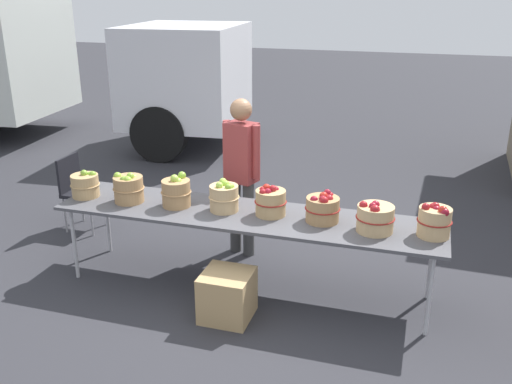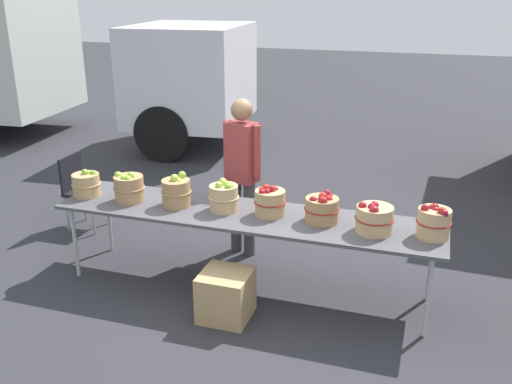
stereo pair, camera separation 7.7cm
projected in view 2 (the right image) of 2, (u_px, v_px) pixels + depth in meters
The scene contains 14 objects.
ground_plane at pixel (246, 287), 5.35m from camera, with size 40.00×40.00×0.00m, color #2D2D33.
market_table at pixel (246, 217), 5.11m from camera, with size 3.50×0.76×0.75m.
apple_basket_green_0 at pixel (86, 184), 5.49m from camera, with size 0.28×0.28×0.27m.
apple_basket_green_1 at pixel (129, 187), 5.34m from camera, with size 0.30×0.30×0.30m.
apple_basket_green_2 at pixel (176, 191), 5.23m from camera, with size 0.28×0.28×0.31m.
apple_basket_green_3 at pixel (224, 197), 5.12m from camera, with size 0.28×0.28×0.29m.
apple_basket_red_0 at pixel (270, 202), 5.02m from camera, with size 0.29×0.29×0.28m.
apple_basket_red_1 at pixel (322, 208), 4.88m from camera, with size 0.31×0.31×0.27m.
apple_basket_red_2 at pixel (374, 219), 4.68m from camera, with size 0.32×0.32×0.27m.
apple_basket_red_3 at pixel (434, 222), 4.57m from camera, with size 0.28×0.28×0.29m.
vendor_adult at pixel (242, 165), 5.71m from camera, with size 0.42×0.29×1.65m.
box_truck at pixel (2, 54), 10.27m from camera, with size 7.86×2.80×2.75m.
folding_chair at pixel (81, 186), 6.51m from camera, with size 0.40×0.40×0.86m.
produce_crate at pixel (226, 295), 4.81m from camera, with size 0.41×0.41×0.41m, color tan.
Camera 2 is at (1.55, -4.45, 2.70)m, focal length 39.85 mm.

